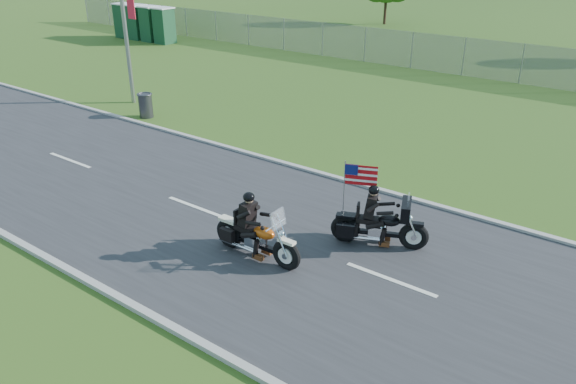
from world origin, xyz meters
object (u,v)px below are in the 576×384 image
Objects in this scene: porta_toilet_b at (150,24)px; trash_can at (146,106)px; porta_toilet_d at (125,21)px; motorcycle_lead at (255,238)px; porta_toilet_a at (164,26)px; porta_toilet_c at (137,23)px; motorcycle_follow at (379,226)px.

trash_can is at bearing -41.72° from porta_toilet_b.
porta_toilet_d is 20.43m from trash_can.
motorcycle_lead is at bearing -28.62° from trash_can.
porta_toilet_a is 1.00× the size of porta_toilet_d.
porta_toilet_b reaches higher than motorcycle_lead.
porta_toilet_c is 1.01× the size of motorcycle_follow.
porta_toilet_a is 29.60m from motorcycle_follow.
porta_toilet_a is 2.36× the size of trash_can.
porta_toilet_b is 30.29m from motorcycle_lead.
porta_toilet_b is 30.79m from motorcycle_follow.
motorcycle_lead is at bearing -36.46° from porta_toilet_b.
porta_toilet_d is (-1.40, 0.00, 0.00)m from porta_toilet_c.
porta_toilet_c is 32.00m from motorcycle_follow.
porta_toilet_b and porta_toilet_d have the same top height.
porta_toilet_b is at bearing 0.00° from porta_toilet_d.
trash_can is at bearing -36.48° from porta_toilet_d.
motorcycle_follow is at bearing 46.31° from motorcycle_lead.
trash_can is at bearing 141.24° from motorcycle_follow.
porta_toilet_d is at bearing 180.00° from porta_toilet_c.
porta_toilet_d is 33.23m from motorcycle_follow.
porta_toilet_c is 1.40m from porta_toilet_d.
porta_toilet_c is at bearing 144.49° from motorcycle_lead.
motorcycle_follow is 2.33× the size of trash_can.
porta_toilet_b reaches higher than trash_can.
motorcycle_follow is (29.23, -15.79, -0.60)m from porta_toilet_d.
motorcycle_lead is (24.36, -18.00, -0.62)m from porta_toilet_b.
porta_toilet_a is 1.00× the size of porta_toilet_b.
porta_toilet_a and porta_toilet_c have the same top height.
motorcycle_lead is at bearing -38.10° from porta_toilet_a.
porta_toilet_c is at bearing 180.00° from porta_toilet_b.
porta_toilet_c is 0.93× the size of motorcycle_lead.
porta_toilet_c is 2.36× the size of trash_can.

